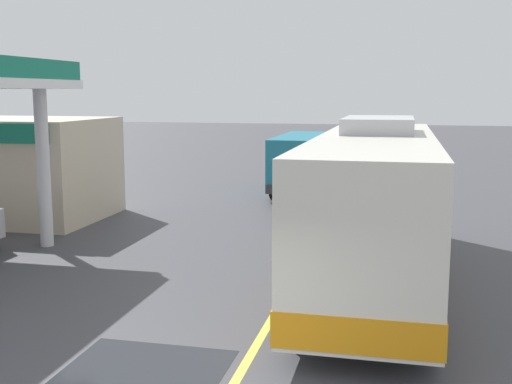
{
  "coord_description": "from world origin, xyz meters",
  "views": [
    {
      "loc": [
        2.3,
        -6.61,
        4.27
      ],
      "look_at": [
        -1.5,
        10.0,
        1.6
      ],
      "focal_mm": 44.77,
      "sensor_mm": 36.0,
      "label": 1
    }
  ],
  "objects": [
    {
      "name": "minibus_opposing_lane",
      "position": [
        -1.83,
        20.41,
        1.47
      ],
      "size": [
        2.04,
        6.13,
        2.44
      ],
      "color": "teal",
      "rests_on": "ground"
    },
    {
      "name": "ground",
      "position": [
        0.0,
        20.0,
        0.0
      ],
      "size": [
        120.0,
        120.0,
        0.0
      ],
      "primitive_type": "plane",
      "color": "#424247"
    },
    {
      "name": "lane_divider_stripe",
      "position": [
        0.0,
        15.0,
        0.0
      ],
      "size": [
        0.16,
        50.0,
        0.01
      ],
      "primitive_type": "cube",
      "color": "#D8CC4C",
      "rests_on": "ground"
    },
    {
      "name": "coach_bus_main",
      "position": [
        1.75,
        7.78,
        1.72
      ],
      "size": [
        2.6,
        11.04,
        3.69
      ],
      "color": "silver",
      "rests_on": "ground"
    }
  ]
}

